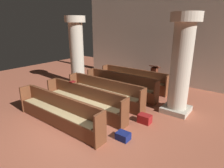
# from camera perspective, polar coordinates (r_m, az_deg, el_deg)

# --- Properties ---
(ground_plane) EXTENTS (19.20, 19.20, 0.00)m
(ground_plane) POSITION_cam_1_polar(r_m,az_deg,el_deg) (5.94, -9.30, -13.10)
(ground_plane) COLOR #AD5B42
(back_wall) EXTENTS (10.00, 0.16, 4.50)m
(back_wall) POSITION_cam_1_polar(r_m,az_deg,el_deg) (10.27, 15.95, 12.79)
(back_wall) COLOR beige
(back_wall) RESTS_ON ground
(pew_row_0) EXTENTS (3.52, 0.47, 0.94)m
(pew_row_0) POSITION_cam_1_polar(r_m,az_deg,el_deg) (9.20, 6.45, 1.71)
(pew_row_0) COLOR brown
(pew_row_0) RESTS_ON ground
(pew_row_1) EXTENTS (3.52, 0.46, 0.94)m
(pew_row_1) POSITION_cam_1_polar(r_m,az_deg,el_deg) (8.30, 2.48, 0.03)
(pew_row_1) COLOR brown
(pew_row_1) RESTS_ON ground
(pew_row_2) EXTENTS (3.52, 0.46, 0.94)m
(pew_row_2) POSITION_cam_1_polar(r_m,az_deg,el_deg) (7.46, -2.42, -2.04)
(pew_row_2) COLOR brown
(pew_row_2) RESTS_ON ground
(pew_row_3) EXTENTS (3.52, 0.47, 0.94)m
(pew_row_3) POSITION_cam_1_polar(r_m,az_deg,el_deg) (6.70, -8.51, -4.58)
(pew_row_3) COLOR brown
(pew_row_3) RESTS_ON ground
(pew_row_4) EXTENTS (3.52, 0.46, 0.94)m
(pew_row_4) POSITION_cam_1_polar(r_m,az_deg,el_deg) (6.06, -16.08, -7.64)
(pew_row_4) COLOR brown
(pew_row_4) RESTS_ON ground
(pillar_aisle_side) EXTENTS (0.98, 0.98, 3.38)m
(pillar_aisle_side) POSITION_cam_1_polar(r_m,az_deg,el_deg) (6.72, 20.17, 5.84)
(pillar_aisle_side) COLOR #B6AD9A
(pillar_aisle_side) RESTS_ON ground
(pillar_far_side) EXTENTS (0.98, 0.98, 3.38)m
(pillar_far_side) POSITION_cam_1_polar(r_m,az_deg,el_deg) (9.57, -10.64, 9.88)
(pillar_far_side) COLOR #B6AD9A
(pillar_far_side) RESTS_ON ground
(lectern) EXTENTS (0.48, 0.45, 1.08)m
(lectern) POSITION_cam_1_polar(r_m,az_deg,el_deg) (9.71, 12.56, 1.99)
(lectern) COLOR #492215
(lectern) RESTS_ON ground
(hymn_book) EXTENTS (0.15, 0.20, 0.03)m
(hymn_book) POSITION_cam_1_polar(r_m,az_deg,el_deg) (7.21, -11.88, 0.69)
(hymn_book) COLOR maroon
(hymn_book) RESTS_ON pew_row_3
(kneeler_box_navy) EXTENTS (0.36, 0.29, 0.20)m
(kneeler_box_navy) POSITION_cam_1_polar(r_m,az_deg,el_deg) (5.34, 3.36, -15.44)
(kneeler_box_navy) COLOR navy
(kneeler_box_navy) RESTS_ON ground
(kneeler_box_red) EXTENTS (0.41, 0.28, 0.28)m
(kneeler_box_red) POSITION_cam_1_polar(r_m,az_deg,el_deg) (6.19, 9.84, -10.31)
(kneeler_box_red) COLOR maroon
(kneeler_box_red) RESTS_ON ground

